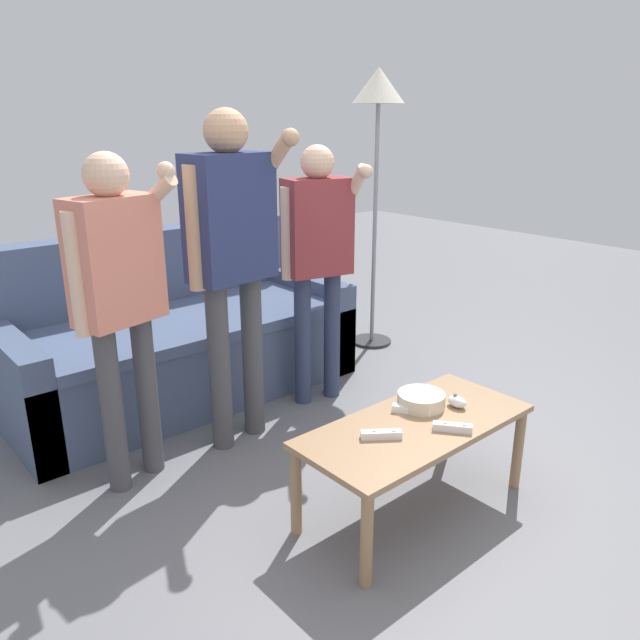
% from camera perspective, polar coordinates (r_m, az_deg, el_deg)
% --- Properties ---
extents(ground_plane, '(12.00, 12.00, 0.00)m').
position_cam_1_polar(ground_plane, '(2.78, 7.91, -15.93)').
color(ground_plane, slate).
extents(couch, '(1.96, 0.91, 0.92)m').
position_cam_1_polar(couch, '(3.70, -13.15, -1.88)').
color(couch, '#475675').
rests_on(couch, ground).
extents(coffee_table, '(0.99, 0.45, 0.40)m').
position_cam_1_polar(coffee_table, '(2.54, 8.86, -10.47)').
color(coffee_table, '#997551').
rests_on(coffee_table, ground).
extents(snack_bowl, '(0.20, 0.20, 0.06)m').
position_cam_1_polar(snack_bowl, '(2.63, 9.37, -7.32)').
color(snack_bowl, beige).
rests_on(snack_bowl, coffee_table).
extents(game_remote_nunchuk, '(0.06, 0.09, 0.05)m').
position_cam_1_polar(game_remote_nunchuk, '(2.66, 12.60, -7.40)').
color(game_remote_nunchuk, white).
rests_on(game_remote_nunchuk, coffee_table).
extents(floor_lamp, '(0.34, 0.34, 1.85)m').
position_cam_1_polar(floor_lamp, '(4.19, 5.41, 18.99)').
color(floor_lamp, '#2D2D33').
rests_on(floor_lamp, ground).
extents(player_left, '(0.45, 0.28, 1.43)m').
position_cam_1_polar(player_left, '(2.64, -18.23, 3.05)').
color(player_left, '#47474C').
rests_on(player_left, ground).
extents(player_center, '(0.49, 0.34, 1.60)m').
position_cam_1_polar(player_center, '(2.87, -8.21, 7.06)').
color(player_center, '#47474C').
rests_on(player_center, ground).
extents(player_right, '(0.41, 0.39, 1.42)m').
position_cam_1_polar(player_right, '(3.31, -0.22, 6.84)').
color(player_right, '#2D3856').
rests_on(player_right, ground).
extents(game_remote_wand_near, '(0.12, 0.15, 0.03)m').
position_cam_1_polar(game_remote_wand_near, '(2.58, 8.56, -8.26)').
color(game_remote_wand_near, white).
rests_on(game_remote_wand_near, coffee_table).
extents(game_remote_wand_far, '(0.12, 0.14, 0.03)m').
position_cam_1_polar(game_remote_wand_far, '(2.47, 12.19, -9.71)').
color(game_remote_wand_far, white).
rests_on(game_remote_wand_far, coffee_table).
extents(game_remote_wand_spare, '(0.15, 0.12, 0.03)m').
position_cam_1_polar(game_remote_wand_spare, '(2.38, 5.72, -10.53)').
color(game_remote_wand_spare, white).
rests_on(game_remote_wand_spare, coffee_table).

